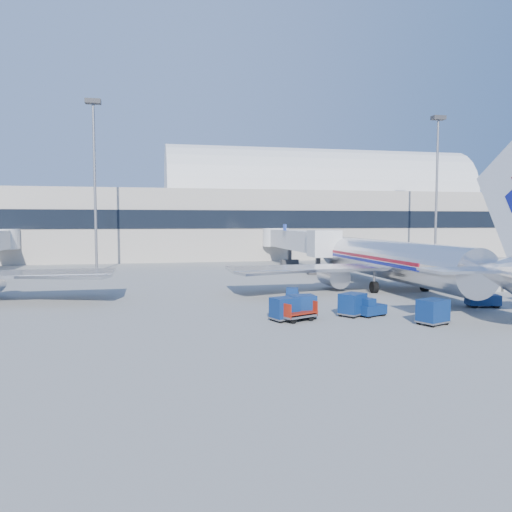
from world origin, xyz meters
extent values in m
plane|color=gray|center=(0.00, 0.00, 0.00)|extent=(260.00, 260.00, 0.00)
cube|color=#B2AA9E|center=(-25.00, 56.00, 6.00)|extent=(170.00, 28.00, 12.00)
cube|color=black|center=(-25.00, 42.05, 7.00)|extent=(170.00, 0.40, 3.00)
cylinder|color=silver|center=(20.00, 56.00, 12.00)|extent=(60.00, 18.00, 18.00)
cylinder|color=silver|center=(10.00, 6.00, 2.90)|extent=(3.80, 28.00, 3.80)
sphere|color=silver|center=(10.00, 20.00, 2.90)|extent=(3.72, 3.72, 3.72)
cone|color=silver|center=(10.00, -11.00, 3.30)|extent=(3.80, 6.00, 3.80)
cube|color=#A00C1E|center=(10.00, 7.00, 3.15)|extent=(3.85, 20.16, 0.32)
cube|color=navy|center=(10.00, 7.00, 2.78)|extent=(3.85, 20.16, 0.32)
cube|color=silver|center=(10.00, -10.50, 3.50)|extent=(11.00, 3.00, 0.18)
cube|color=silver|center=(10.00, 5.00, 2.30)|extent=(32.00, 5.00, 0.28)
cylinder|color=#B7B7BC|center=(4.50, 6.50, 1.35)|extent=(2.10, 3.80, 2.10)
cylinder|color=#B7B7BC|center=(15.50, 6.50, 1.35)|extent=(2.10, 3.80, 2.10)
cylinder|color=black|center=(10.00, 17.00, 0.45)|extent=(0.40, 0.90, 0.90)
cube|color=silver|center=(7.60, 30.00, 4.00)|extent=(2.70, 24.00, 2.70)
cube|color=silver|center=(7.60, 17.80, 4.00)|extent=(3.40, 3.20, 3.20)
cylinder|color=silver|center=(7.60, 41.50, 4.00)|extent=(4.40, 4.40, 3.00)
cube|color=#2D2D30|center=(7.60, 20.00, 1.80)|extent=(0.50, 0.50, 3.00)
cube|color=#2D2D30|center=(7.60, 20.00, 0.45)|extent=(2.60, 1.00, 0.90)
cube|color=#2D2D30|center=(7.60, 33.00, 1.80)|extent=(0.50, 0.50, 3.00)
cube|color=#2D2D30|center=(7.60, 33.00, 0.45)|extent=(2.60, 1.00, 0.90)
cube|color=#1B3698|center=(6.00, 30.00, 5.80)|extent=(0.12, 1.40, 0.90)
cylinder|color=silver|center=(-34.40, 41.50, 4.00)|extent=(4.40, 4.40, 3.00)
cylinder|color=slate|center=(-20.00, 30.00, 11.00)|extent=(0.36, 0.36, 22.00)
cube|color=#2D2D30|center=(-20.00, 30.00, 22.30)|extent=(2.00, 1.20, 0.60)
cylinder|color=slate|center=(30.00, 30.00, 11.00)|extent=(0.36, 0.36, 22.00)
cube|color=#2D2D30|center=(30.00, 30.00, 22.30)|extent=(2.00, 1.20, 0.60)
cube|color=#9E9E96|center=(18.00, 2.00, 0.45)|extent=(3.00, 0.55, 0.90)
cube|color=navy|center=(2.29, -7.01, 0.48)|extent=(2.25, 1.70, 0.66)
cube|color=navy|center=(1.88, -7.17, 1.01)|extent=(1.06, 1.11, 0.62)
cylinder|color=black|center=(2.79, -6.38, 0.25)|extent=(0.53, 0.36, 0.49)
cube|color=navy|center=(12.36, -5.31, 0.58)|extent=(2.64, 1.74, 0.79)
cube|color=navy|center=(11.85, -5.19, 1.21)|extent=(1.17, 1.25, 0.74)
cylinder|color=black|center=(13.29, -5.04, 0.30)|extent=(0.63, 0.36, 0.59)
cube|color=navy|center=(-1.81, -1.00, 0.51)|extent=(1.68, 2.37, 0.70)
cube|color=navy|center=(-1.95, -1.44, 1.07)|extent=(1.15, 1.09, 0.65)
cylinder|color=black|center=(-1.98, -0.16, 0.26)|extent=(0.36, 0.56, 0.52)
cube|color=navy|center=(0.94, -6.69, 0.92)|extent=(2.20, 2.11, 1.40)
cube|color=slate|center=(0.94, -6.69, 0.21)|extent=(2.31, 2.20, 0.10)
cylinder|color=black|center=(1.19, -5.87, 0.19)|extent=(0.41, 0.35, 0.39)
cube|color=navy|center=(-2.77, -6.72, 0.92)|extent=(1.77, 1.40, 1.40)
cube|color=slate|center=(-2.77, -6.72, 0.21)|extent=(1.87, 1.45, 0.10)
cylinder|color=black|center=(-2.11, -6.17, 0.19)|extent=(0.39, 0.16, 0.39)
cube|color=navy|center=(-4.16, -7.27, 0.90)|extent=(2.04, 1.81, 1.37)
cube|color=slate|center=(-4.16, -7.27, 0.21)|extent=(2.14, 1.88, 0.09)
cylinder|color=black|center=(-3.71, -6.56, 0.19)|extent=(0.41, 0.27, 0.38)
cube|color=navy|center=(4.87, -10.49, 0.94)|extent=(2.17, 1.95, 1.43)
cube|color=slate|center=(4.87, -10.49, 0.22)|extent=(2.28, 2.03, 0.10)
cylinder|color=black|center=(5.31, -9.73, 0.20)|extent=(0.42, 0.30, 0.39)
cube|color=slate|center=(-3.41, -7.46, 0.39)|extent=(2.90, 2.51, 0.13)
cube|color=maroon|center=(-3.41, -7.46, 0.61)|extent=(2.92, 2.56, 0.09)
cylinder|color=black|center=(-2.95, -6.59, 0.22)|extent=(0.48, 0.34, 0.44)
camera|label=1|loc=(-12.90, -39.26, 6.69)|focal=35.00mm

